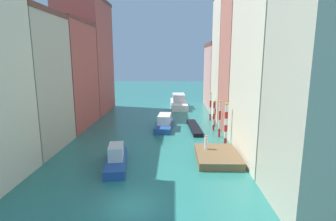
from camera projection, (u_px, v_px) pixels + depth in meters
name	position (u px, v px, depth m)	size (l,w,h in m)	color
ground_plane	(156.00, 122.00, 42.19)	(154.00, 154.00, 0.00)	#28756B
building_left_1	(22.00, 82.00, 28.44)	(7.64, 8.85, 14.94)	#BCB299
building_left_2	(61.00, 75.00, 38.34)	(7.64, 11.18, 15.18)	#B25147
building_left_3	(86.00, 57.00, 49.11)	(7.64, 11.68, 20.40)	#B25147
building_right_1	(282.00, 56.00, 25.70)	(7.64, 11.86, 20.40)	beige
building_right_2	(252.00, 58.00, 35.50)	(7.64, 7.74, 20.04)	#C6705B
building_right_3	(238.00, 58.00, 43.43)	(7.64, 8.19, 20.02)	beige
building_right_4	(225.00, 75.00, 54.23)	(7.64, 11.86, 13.01)	tan
waterfront_dock	(217.00, 156.00, 26.51)	(4.12, 5.87, 0.74)	brown
person_on_dock	(206.00, 143.00, 27.40)	(0.36, 0.36, 1.49)	white
mooring_pole_0	(226.00, 123.00, 30.89)	(0.38, 0.38, 5.03)	red
mooring_pole_1	(220.00, 118.00, 33.85)	(0.27, 0.27, 4.80)	red
mooring_pole_2	(214.00, 115.00, 37.08)	(0.29, 0.29, 4.23)	red
mooring_pole_3	(215.00, 113.00, 39.39)	(0.31, 0.31, 3.84)	red
mooring_pole_4	(211.00, 106.00, 43.02)	(0.33, 0.33, 4.65)	red
vaporetto_white	(179.00, 102.00, 54.81)	(3.51, 10.12, 2.80)	white
gondola_black	(194.00, 127.00, 37.96)	(1.76, 8.23, 0.52)	black
motorboat_0	(116.00, 159.00, 24.88)	(2.71, 6.59, 2.07)	#234C93
motorboat_1	(164.00, 123.00, 38.43)	(2.67, 7.26, 2.04)	#234C93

